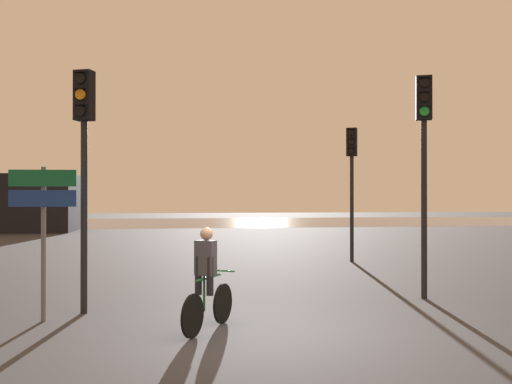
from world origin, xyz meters
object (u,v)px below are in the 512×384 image
Objects in this scene: traffic_light_far_right at (352,168)px; cyclist at (207,279)px; traffic_light_near_left at (84,144)px; traffic_light_near_right at (424,144)px; direction_sign_post at (43,215)px.

cyclist is at bearing 87.19° from traffic_light_far_right.
traffic_light_near_left reaches higher than cyclist.
direction_sign_post is (-7.24, -1.20, -1.38)m from traffic_light_near_right.
cyclist is (-4.99, -8.72, -2.16)m from traffic_light_far_right.
traffic_light_near_left reaches higher than traffic_light_far_right.
traffic_light_near_left is 0.95× the size of traffic_light_near_right.
traffic_light_near_left is at bearing 25.18° from traffic_light_near_right.
traffic_light_near_right reaches higher than traffic_light_near_left.
traffic_light_far_right is at bearing -114.93° from traffic_light_near_left.
traffic_light_far_right is 10.94m from direction_sign_post.
traffic_light_far_right is 1.64× the size of direction_sign_post.
traffic_light_near_right is at bearing 55.44° from cyclist.
traffic_light_near_left is 6.70m from traffic_light_near_right.
cyclist is (-4.55, -2.23, -2.35)m from traffic_light_near_right.
direction_sign_post is (-7.69, -7.69, -1.18)m from traffic_light_far_right.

